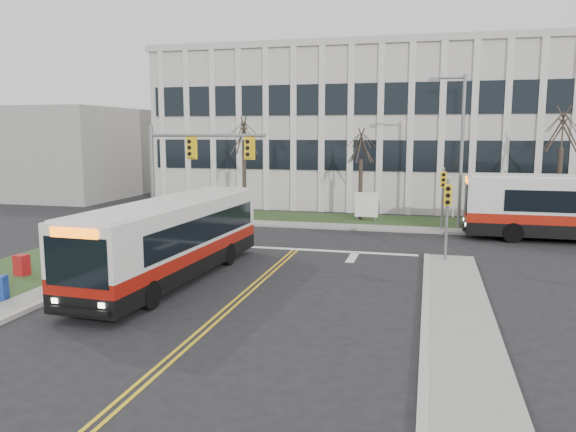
{
  "coord_description": "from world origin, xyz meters",
  "views": [
    {
      "loc": [
        6.33,
        -18.77,
        5.83
      ],
      "look_at": [
        0.08,
        6.17,
        2.0
      ],
      "focal_mm": 35.0,
      "sensor_mm": 36.0,
      "label": 1
    }
  ],
  "objects_px": {
    "streetlight": "(459,143)",
    "bus_main": "(172,241)",
    "newspaper_box_red": "(22,266)",
    "directory_sign": "(367,205)"
  },
  "relations": [
    {
      "from": "streetlight",
      "to": "bus_main",
      "type": "relative_size",
      "value": 0.78
    },
    {
      "from": "newspaper_box_red",
      "to": "streetlight",
      "type": "bearing_deg",
      "value": 51.11
    },
    {
      "from": "bus_main",
      "to": "newspaper_box_red",
      "type": "distance_m",
      "value": 6.27
    },
    {
      "from": "streetlight",
      "to": "newspaper_box_red",
      "type": "relative_size",
      "value": 9.68
    },
    {
      "from": "bus_main",
      "to": "newspaper_box_red",
      "type": "relative_size",
      "value": 12.34
    },
    {
      "from": "bus_main",
      "to": "newspaper_box_red",
      "type": "bearing_deg",
      "value": -165.19
    },
    {
      "from": "streetlight",
      "to": "newspaper_box_red",
      "type": "height_order",
      "value": "streetlight"
    },
    {
      "from": "streetlight",
      "to": "directory_sign",
      "type": "height_order",
      "value": "streetlight"
    },
    {
      "from": "directory_sign",
      "to": "newspaper_box_red",
      "type": "bearing_deg",
      "value": -124.54
    },
    {
      "from": "streetlight",
      "to": "bus_main",
      "type": "bearing_deg",
      "value": -127.73
    }
  ]
}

